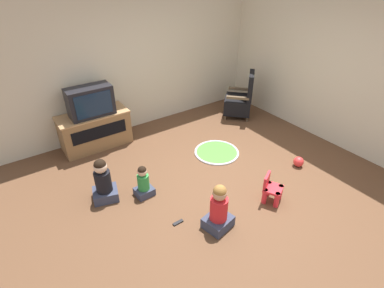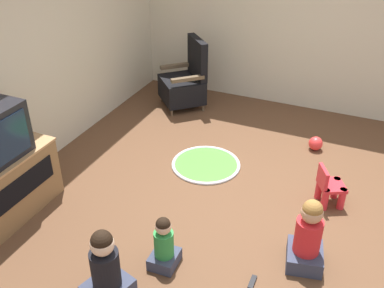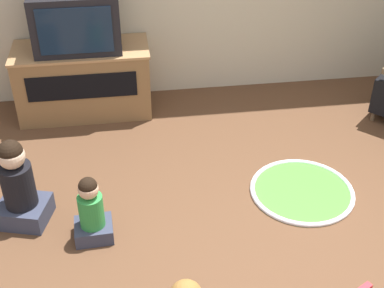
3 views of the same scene
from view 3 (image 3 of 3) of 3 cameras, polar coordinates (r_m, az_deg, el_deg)
The scene contains 6 objects.
ground_plane at distance 3.67m, azimuth 8.17°, elevation -12.80°, with size 30.00×30.00×0.00m, color brown.
tv_cabinet at distance 5.16m, azimuth -11.47°, elevation 6.79°, with size 1.24×0.57×0.66m.
television at distance 4.88m, azimuth -12.26°, elevation 12.51°, with size 0.76×0.38×0.52m.
play_mat at distance 4.28m, azimuth 11.65°, elevation -4.93°, with size 0.82×0.82×0.04m.
child_watching_left at distance 3.96m, azimuth -18.01°, elevation -4.43°, with size 0.42×0.39×0.69m.
child_watching_center at distance 3.75m, azimuth -10.67°, elevation -7.19°, with size 0.27×0.24×0.52m.
Camera 3 is at (-0.85, -2.37, 2.67)m, focal length 50.00 mm.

